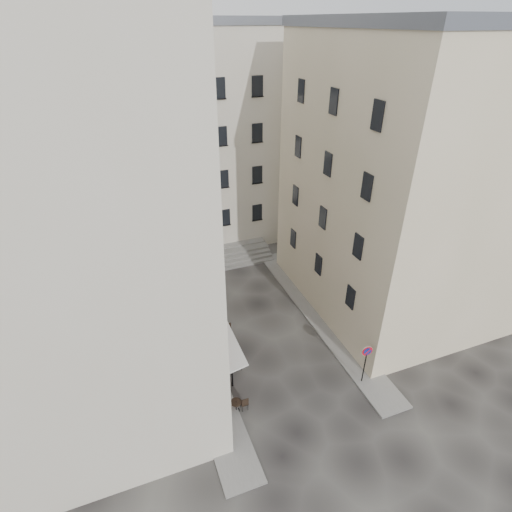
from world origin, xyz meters
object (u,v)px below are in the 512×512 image
no_parking_sign (366,358)px  bistro_table_b (231,365)px  pedestrian (217,330)px  bistro_table_a (236,405)px

no_parking_sign → bistro_table_b: no_parking_sign is taller
pedestrian → no_parking_sign: bearing=125.1°
bistro_table_a → no_parking_sign: bearing=-5.7°
no_parking_sign → bistro_table_a: no_parking_sign is taller
pedestrian → bistro_table_a: bearing=72.8°
bistro_table_b → pedestrian: size_ratio=0.84×
pedestrian → bistro_table_b: bearing=78.9°
no_parking_sign → pedestrian: size_ratio=1.79×
no_parking_sign → bistro_table_b: 7.92m
no_parking_sign → bistro_table_a: 7.69m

